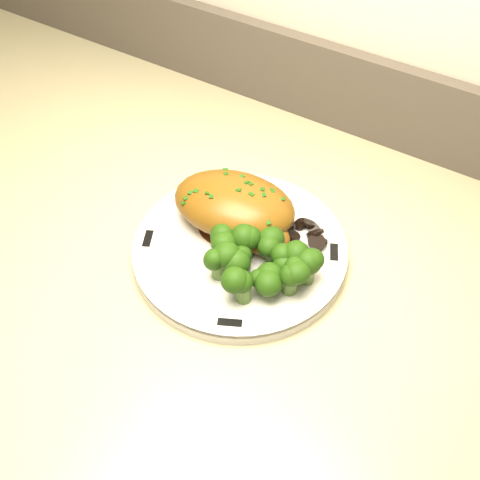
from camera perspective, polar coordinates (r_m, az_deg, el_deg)
The scene contains 10 objects.
counter at distance 1.12m, azimuth -9.31°, elevation -12.94°, with size 2.02×0.67×0.99m.
plate at distance 0.70m, azimuth 0.00°, elevation -1.01°, with size 0.25×0.25×0.02m, color silver.
rim_accent_0 at distance 0.70m, azimuth 8.90°, elevation -1.16°, with size 0.03×0.01×0.00m, color black.
rim_accent_1 at distance 0.77m, azimuth 0.79°, elevation 5.45°, with size 0.03×0.01×0.00m, color black.
rim_accent_2 at distance 0.71m, azimuth -8.73°, elevation 0.12°, with size 0.03×0.01×0.00m, color black.
rim_accent_3 at distance 0.63m, azimuth -0.97°, elevation -7.85°, with size 0.03×0.01×0.00m, color black.
gravy_pool at distance 0.72m, azimuth -0.55°, elevation 1.75°, with size 0.09×0.09×0.00m, color #3C1C0B.
chicken_breast at distance 0.70m, azimuth -0.27°, elevation 3.04°, with size 0.17×0.12×0.06m.
mushroom_pile at distance 0.71m, azimuth 4.61°, elevation 1.19°, with size 0.09×0.06×0.02m.
broccoli_florets at distance 0.65m, azimuth 1.89°, elevation -2.08°, with size 0.12×0.09×0.04m.
Camera 1 is at (0.16, 1.30, 1.41)m, focal length 45.00 mm.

